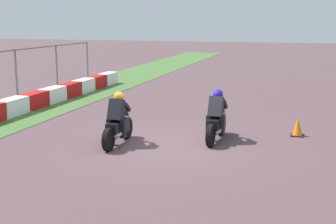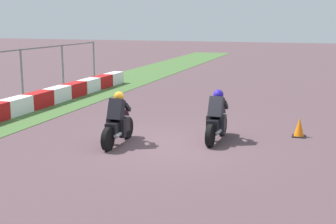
{
  "view_description": "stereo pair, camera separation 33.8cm",
  "coord_description": "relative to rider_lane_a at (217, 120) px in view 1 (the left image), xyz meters",
  "views": [
    {
      "loc": [
        -12.28,
        -3.76,
        3.53
      ],
      "look_at": [
        0.2,
        0.0,
        0.9
      ],
      "focal_mm": 49.52,
      "sensor_mm": 36.0,
      "label": 1
    },
    {
      "loc": [
        -12.18,
        -4.08,
        3.53
      ],
      "look_at": [
        0.2,
        0.0,
        0.9
      ],
      "focal_mm": 49.52,
      "sensor_mm": 36.0,
      "label": 2
    }
  ],
  "objects": [
    {
      "name": "traffic_cone",
      "position": [
        1.26,
        -2.29,
        -0.35
      ],
      "size": [
        0.4,
        0.4,
        0.59
      ],
      "color": "black",
      "rests_on": "ground_plane"
    },
    {
      "name": "ground_plane",
      "position": [
        -0.83,
        1.3,
        -0.62
      ],
      "size": [
        120.0,
        120.0,
        0.0
      ],
      "primitive_type": "plane",
      "color": "#553E44"
    },
    {
      "name": "rider_lane_b",
      "position": [
        -1.25,
        2.6,
        0.0
      ],
      "size": [
        2.04,
        0.54,
        1.51
      ],
      "rotation": [
        0.0,
        0.0,
        0.02
      ],
      "color": "black",
      "rests_on": "ground_plane"
    },
    {
      "name": "rider_lane_a",
      "position": [
        0.0,
        0.0,
        0.0
      ],
      "size": [
        2.04,
        0.55,
        1.51
      ],
      "rotation": [
        0.0,
        0.0,
        -0.04
      ],
      "color": "black",
      "rests_on": "ground_plane"
    }
  ]
}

